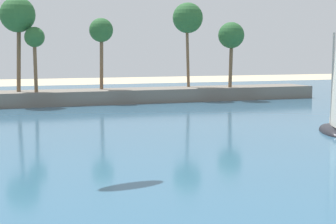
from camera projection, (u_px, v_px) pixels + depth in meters
sea at (27, 112)px, 59.63m from camera, size 220.00×94.18×0.06m
palm_headland at (37, 80)px, 66.58m from camera, size 80.59×6.53×13.39m
sailboat_near_shore at (332, 123)px, 44.22m from camera, size 4.38×6.20×8.76m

